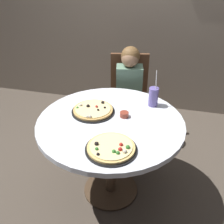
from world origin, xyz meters
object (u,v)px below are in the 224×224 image
soda_cup (153,97)px  sauce_bowl (124,114)px  pizza_veggie (111,148)px  diner_child (128,106)px  pizza_cheese (93,110)px  dining_table (110,132)px  chair_wooden (129,94)px

soda_cup → sauce_bowl: 0.31m
pizza_veggie → diner_child: bearing=94.1°
pizza_cheese → sauce_bowl: size_ratio=4.95×
dining_table → soda_cup: bearing=47.8°
diner_child → sauce_bowl: size_ratio=15.46×
pizza_veggie → dining_table: bearing=104.9°
pizza_cheese → soda_cup: size_ratio=1.13×
soda_cup → chair_wooden: bearing=118.1°
diner_child → sauce_bowl: diner_child is taller
chair_wooden → pizza_veggie: bearing=-85.0°
chair_wooden → soda_cup: 0.71m
diner_child → pizza_veggie: size_ratio=3.14×
dining_table → sauce_bowl: bearing=43.0°
dining_table → sauce_bowl: size_ratio=16.21×
chair_wooden → soda_cup: bearing=-61.9°
pizza_veggie → chair_wooden: bearing=95.0°
chair_wooden → pizza_cheese: bearing=-100.7°
sauce_bowl → soda_cup: bearing=49.8°
dining_table → chair_wooden: size_ratio=1.19×
pizza_veggie → soda_cup: (0.20, 0.65, 0.06)m
dining_table → pizza_cheese: bearing=150.9°
sauce_bowl → pizza_cheese: bearing=177.9°
chair_wooden → diner_child: 0.19m
chair_wooden → pizza_cheese: size_ratio=2.74×
diner_child → soda_cup: diner_child is taller
chair_wooden → pizza_cheese: (-0.15, -0.79, 0.24)m
soda_cup → sauce_bowl: bearing=-130.2°
dining_table → soda_cup: soda_cup is taller
dining_table → diner_child: (0.01, 0.71, -0.16)m
dining_table → chair_wooden: 0.90m
pizza_veggie → pizza_cheese: bearing=120.9°
soda_cup → dining_table: bearing=-132.2°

